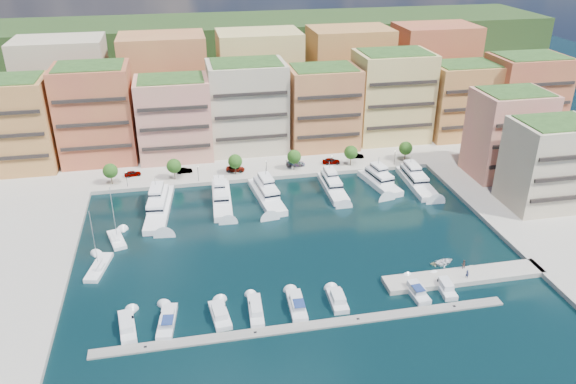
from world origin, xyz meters
name	(u,v)px	position (x,y,z in m)	size (l,w,h in m)	color
ground	(290,237)	(0.00, 0.00, 0.00)	(400.00, 400.00, 0.00)	black
north_quay	(251,139)	(0.00, 62.00, 0.00)	(220.00, 64.00, 2.00)	#9E998E
east_quay	(566,227)	(62.00, -8.00, 0.00)	(34.00, 76.00, 2.00)	#9E998E
hillside	(234,96)	(0.00, 110.00, 0.00)	(240.00, 40.00, 58.00)	#1D3315
south_pontoon	(307,327)	(-3.00, -30.00, 0.00)	(72.00, 2.20, 0.35)	gray
finger_pier	(464,278)	(30.00, -22.00, 0.00)	(32.00, 5.00, 2.00)	#9E998E
apartment_0	(10,125)	(-66.00, 49.99, 13.31)	(22.00, 16.50, 24.80)	#B98144
apartment_1	(96,114)	(-44.00, 51.99, 14.31)	(20.00, 16.50, 26.80)	#B14A3B
apartment_2	(174,118)	(-23.00, 49.99, 12.31)	(20.00, 15.50, 22.80)	tan
apartment_3	(247,106)	(-2.00, 51.99, 13.81)	(22.00, 16.50, 25.80)	beige
apartment_4	(323,107)	(20.00, 49.99, 12.81)	(20.00, 15.50, 23.80)	#C98A4B
apartment_5	(392,96)	(42.00, 51.99, 14.31)	(22.00, 16.50, 26.80)	#DAC073
apartment_6	(461,100)	(64.00, 49.99, 12.31)	(20.00, 15.50, 22.80)	#B98144
apartment_7	(524,95)	(84.00, 47.99, 13.31)	(22.00, 16.50, 24.80)	#B14A3B
apartment_east_a	(508,134)	(62.00, 19.99, 12.31)	(18.00, 14.50, 22.80)	tan
apartment_east_b	(549,164)	(62.00, 1.99, 11.31)	(18.00, 14.50, 20.80)	beige
backblock_0	(65,88)	(-55.00, 74.00, 16.00)	(26.00, 18.00, 30.00)	beige
backblock_1	(165,83)	(-25.00, 74.00, 16.00)	(26.00, 18.00, 30.00)	#C98A4B
backblock_2	(260,78)	(5.00, 74.00, 16.00)	(26.00, 18.00, 30.00)	#DAC073
backblock_3	(348,74)	(35.00, 74.00, 16.00)	(26.00, 18.00, 30.00)	#B98144
backblock_4	(432,70)	(65.00, 74.00, 16.00)	(26.00, 18.00, 30.00)	#B14A3B
tree_0	(110,171)	(-40.00, 33.50, 4.74)	(3.80, 3.80, 5.65)	#473323
tree_1	(174,166)	(-24.00, 33.50, 4.74)	(3.80, 3.80, 5.65)	#473323
tree_2	(235,161)	(-8.00, 33.50, 4.74)	(3.80, 3.80, 5.65)	#473323
tree_3	(294,157)	(8.00, 33.50, 4.74)	(3.80, 3.80, 5.65)	#473323
tree_4	(351,152)	(24.00, 33.50, 4.74)	(3.80, 3.80, 5.65)	#473323
tree_5	(406,148)	(40.00, 33.50, 4.74)	(3.80, 3.80, 5.65)	#473323
lamppost_0	(126,177)	(-36.00, 31.20, 3.83)	(0.30, 0.30, 4.20)	black
lamppost_1	(198,171)	(-18.00, 31.20, 3.83)	(0.30, 0.30, 4.20)	black
lamppost_2	(266,166)	(0.00, 31.20, 3.83)	(0.30, 0.30, 4.20)	black
lamppost_3	(332,160)	(18.00, 31.20, 3.83)	(0.30, 0.30, 4.20)	black
lamppost_4	(395,155)	(36.00, 31.20, 3.83)	(0.30, 0.30, 4.20)	black
yacht_1	(159,206)	(-27.99, 18.41, 1.09)	(7.31, 23.38, 7.30)	white
yacht_2	(222,197)	(-13.03, 19.97, 1.21)	(5.34, 19.90, 7.30)	white
yacht_3	(266,194)	(-1.93, 19.88, 1.21)	(6.95, 20.33, 7.30)	white
yacht_4	(332,186)	(15.42, 21.01, 1.09)	(4.41, 17.40, 7.30)	white
yacht_5	(379,180)	(28.22, 21.80, 1.21)	(7.54, 16.32, 7.30)	white
yacht_6	(416,180)	(37.73, 20.09, 1.21)	(5.66, 19.63, 7.30)	white
cruiser_0	(127,327)	(-33.11, -24.59, 0.55)	(3.67, 8.88, 2.55)	silver
cruiser_1	(167,322)	(-26.47, -24.62, 0.57)	(3.84, 9.45, 2.66)	silver
cruiser_2	(220,315)	(-17.41, -24.59, 0.55)	(3.66, 8.06, 2.55)	silver
cruiser_3	(256,311)	(-11.12, -24.60, 0.55)	(2.86, 9.09, 2.55)	silver
cruiser_4	(297,306)	(-3.71, -24.62, 0.57)	(3.15, 8.87, 2.66)	silver
cruiser_5	(337,300)	(3.84, -24.58, 0.55)	(3.01, 7.14, 2.55)	silver
cruiser_7	(415,291)	(18.81, -24.61, 0.57)	(3.21, 8.17, 2.66)	silver
cruiser_8	(444,287)	(24.67, -24.58, 0.55)	(2.96, 7.70, 2.55)	silver
sailboat_1	(99,268)	(-39.69, -4.80, 0.31)	(4.99, 10.28, 13.20)	white
sailboat_2	(117,240)	(-37.00, 5.53, 0.32)	(4.78, 8.61, 13.20)	white
tender_1	(434,263)	(26.23, -16.50, 0.43)	(1.41, 1.63, 0.86)	beige
tender_3	(470,267)	(32.87, -19.00, 0.43)	(1.41, 1.63, 0.86)	#C2BA94
tender_2	(445,262)	(28.61, -16.40, 0.42)	(2.89, 4.05, 0.84)	white
car_0	(133,173)	(-35.01, 37.72, 1.73)	(1.73, 4.30, 1.46)	gray
car_1	(185,171)	(-21.40, 37.06, 1.68)	(1.45, 4.15, 1.37)	gray
car_2	(235,169)	(-7.83, 35.51, 1.70)	(2.33, 5.05, 1.40)	gray
car_3	(295,163)	(8.91, 35.96, 1.76)	(2.13, 5.25, 1.52)	gray
car_4	(331,161)	(19.01, 35.39, 1.83)	(1.96, 4.87, 1.66)	gray
car_5	(356,156)	(27.17, 37.98, 1.69)	(1.45, 4.16, 1.37)	gray
person_0	(467,274)	(29.82, -23.15, 1.88)	(0.64, 0.42, 1.77)	navy
person_1	(463,264)	(30.63, -20.00, 1.94)	(0.91, 0.71, 1.87)	#4C342D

